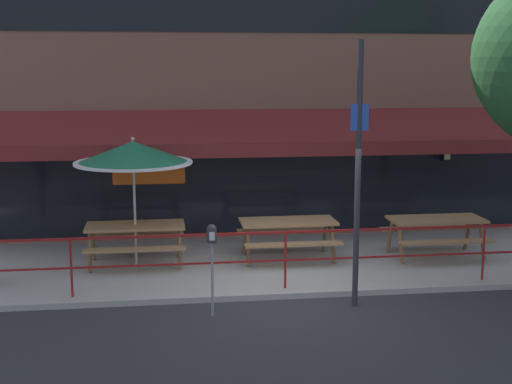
{
  "coord_description": "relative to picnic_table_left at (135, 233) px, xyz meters",
  "views": [
    {
      "loc": [
        -2.01,
        -10.91,
        3.73
      ],
      "look_at": [
        -0.31,
        1.6,
        1.5
      ],
      "focal_mm": 50.0,
      "sensor_mm": 36.0,
      "label": 1
    }
  ],
  "objects": [
    {
      "name": "patio_deck",
      "position": [
        2.49,
        -0.06,
        -0.66
      ],
      "size": [
        15.0,
        4.0,
        0.1
      ],
      "primitive_type": "cube",
      "color": "#ADA89E",
      "rests_on": "ground"
    },
    {
      "name": "parking_meter_near",
      "position": [
        1.22,
        -2.67,
        0.44
      ],
      "size": [
        0.15,
        0.16,
        1.42
      ],
      "color": "gray",
      "rests_on": "ground"
    },
    {
      "name": "restaurant_building",
      "position": [
        2.49,
        2.17,
        2.93
      ],
      "size": [
        15.0,
        1.6,
        7.31
      ],
      "color": "brown",
      "rests_on": "ground"
    },
    {
      "name": "ground_plane",
      "position": [
        2.49,
        -2.06,
        -0.71
      ],
      "size": [
        120.0,
        120.0,
        0.0
      ],
      "primitive_type": "plane",
      "color": "#2D2D30"
    },
    {
      "name": "patio_railing",
      "position": [
        2.49,
        -1.76,
        0.09
      ],
      "size": [
        13.84,
        0.04,
        0.97
      ],
      "color": "maroon",
      "rests_on": "patio_deck"
    },
    {
      "name": "picnic_table_left",
      "position": [
        0.0,
        0.0,
        0.0
      ],
      "size": [
        1.8,
        1.42,
        0.76
      ],
      "color": "#997047",
      "rests_on": "patio_deck"
    },
    {
      "name": "picnic_table_centre",
      "position": [
        2.85,
        -0.01,
        0.0
      ],
      "size": [
        1.8,
        1.42,
        0.76
      ],
      "color": "#997047",
      "rests_on": "patio_deck"
    },
    {
      "name": "patio_umbrella_left",
      "position": [
        -0.0,
        0.02,
        1.47
      ],
      "size": [
        2.14,
        2.14,
        2.38
      ],
      "color": "#B7B2A8",
      "rests_on": "patio_deck"
    },
    {
      "name": "picnic_table_right",
      "position": [
        5.71,
        -0.21,
        0.0
      ],
      "size": [
        1.8,
        1.42,
        0.76
      ],
      "color": "#997047",
      "rests_on": "patio_deck"
    },
    {
      "name": "street_sign_pole",
      "position": [
        3.48,
        -2.51,
        1.42
      ],
      "size": [
        0.28,
        0.09,
        4.13
      ],
      "color": "#2D2D33",
      "rests_on": "ground"
    }
  ]
}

